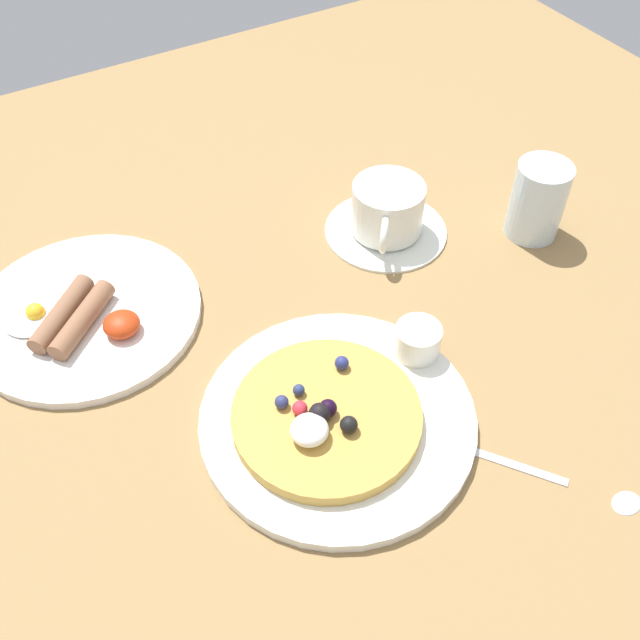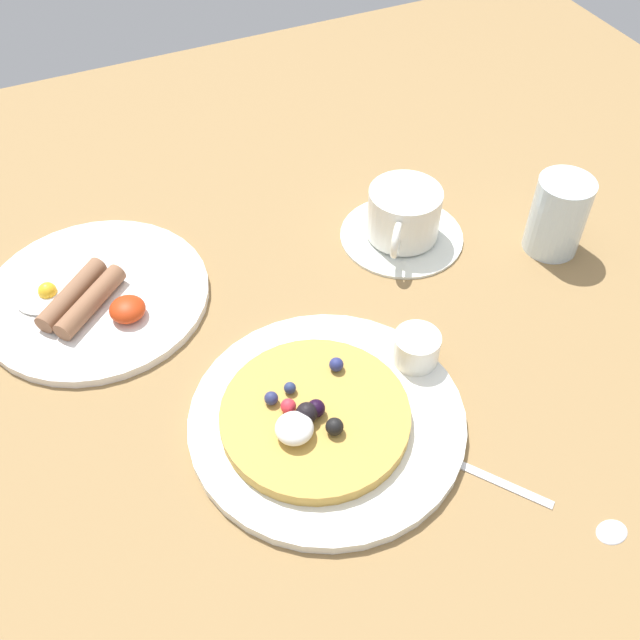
% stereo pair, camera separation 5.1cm
% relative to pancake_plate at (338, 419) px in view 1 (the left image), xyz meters
% --- Properties ---
extents(ground_plane, '(1.58, 1.36, 0.03)m').
position_rel_pancake_plate_xyz_m(ground_plane, '(-0.01, 0.07, -0.02)').
color(ground_plane, olive).
extents(pancake_plate, '(0.26, 0.26, 0.01)m').
position_rel_pancake_plate_xyz_m(pancake_plate, '(0.00, 0.00, 0.00)').
color(pancake_plate, white).
rests_on(pancake_plate, ground_plane).
extents(pancake_with_berries, '(0.18, 0.18, 0.03)m').
position_rel_pancake_plate_xyz_m(pancake_with_berries, '(-0.01, -0.00, 0.01)').
color(pancake_with_berries, gold).
rests_on(pancake_with_berries, pancake_plate).
extents(syrup_ramekin, '(0.05, 0.05, 0.03)m').
position_rel_pancake_plate_xyz_m(syrup_ramekin, '(0.11, 0.03, 0.02)').
color(syrup_ramekin, white).
rests_on(syrup_ramekin, pancake_plate).
extents(breakfast_plate, '(0.24, 0.24, 0.01)m').
position_rel_pancake_plate_xyz_m(breakfast_plate, '(-0.16, 0.25, -0.00)').
color(breakfast_plate, white).
rests_on(breakfast_plate, ground_plane).
extents(fried_breakfast, '(0.13, 0.11, 0.02)m').
position_rel_pancake_plate_xyz_m(fried_breakfast, '(-0.17, 0.24, 0.01)').
color(fried_breakfast, '#895C3F').
rests_on(fried_breakfast, breakfast_plate).
extents(coffee_saucer, '(0.15, 0.15, 0.01)m').
position_rel_pancake_plate_xyz_m(coffee_saucer, '(0.19, 0.21, -0.00)').
color(coffee_saucer, white).
rests_on(coffee_saucer, ground_plane).
extents(coffee_cup, '(0.09, 0.10, 0.06)m').
position_rel_pancake_plate_xyz_m(coffee_cup, '(0.19, 0.20, 0.03)').
color(coffee_cup, white).
rests_on(coffee_cup, coffee_saucer).
extents(teaspoon, '(0.11, 0.13, 0.01)m').
position_rel_pancake_plate_xyz_m(teaspoon, '(0.15, -0.17, -0.00)').
color(teaspoon, silver).
rests_on(teaspoon, ground_plane).
extents(water_glass, '(0.06, 0.06, 0.09)m').
position_rel_pancake_plate_xyz_m(water_glass, '(0.34, 0.12, 0.04)').
color(water_glass, silver).
rests_on(water_glass, ground_plane).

